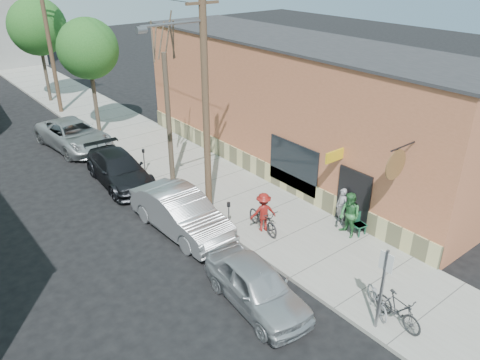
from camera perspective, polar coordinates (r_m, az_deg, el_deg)
ground at (r=17.08m, az=-3.58°, el=-11.52°), size 120.00×120.00×0.00m
sidewalk at (r=27.20m, az=-9.77°, el=3.42°), size 4.50×58.00×0.15m
cafe_building at (r=24.25m, az=6.82°, el=8.91°), size 6.60×20.20×6.61m
sign_post at (r=14.41m, az=17.01°, el=-11.85°), size 0.07×0.45×2.80m
parking_meter_near at (r=18.89m, az=-1.39°, el=-3.84°), size 0.14×0.14×1.24m
parking_meter_far at (r=24.36m, az=-11.65°, el=2.81°), size 0.14×0.14×1.24m
utility_pole_near at (r=18.49m, az=-4.40°, el=10.35°), size 3.57×0.28×10.00m
utility_pole_far at (r=34.76m, az=-22.35°, el=15.93°), size 1.80×0.28×10.00m
tree_bare at (r=22.27m, az=-8.69°, el=7.17°), size 0.24×0.24×6.27m
tree_leafy_mid at (r=29.49m, az=-18.04°, el=14.96°), size 3.52×3.52×6.93m
tree_leafy_far at (r=37.90m, az=-23.48°, el=16.77°), size 4.06×4.06×7.44m
patio_chair_a at (r=19.35m, az=14.27°, el=-5.30°), size 0.61×0.61×0.88m
patio_chair_b at (r=19.37m, az=14.36°, el=-5.27°), size 0.57×0.57×0.88m
patron_grey at (r=19.75m, az=12.28°, el=-3.16°), size 0.51×0.66×1.60m
patron_green at (r=18.93m, az=13.20°, el=-4.18°), size 0.86×1.02×1.87m
cyclist at (r=18.86m, az=2.86°, el=-3.92°), size 1.23×1.00×1.66m
cyclist_bike at (r=19.02m, az=2.84°, el=-4.75°), size 0.93×2.03×1.03m
parked_bike_a at (r=15.43m, az=18.72°, el=-14.74°), size 0.71×1.81×1.06m
parked_bike_b at (r=15.81m, az=16.44°, el=-13.74°), size 1.32×1.64×0.83m
car_0 at (r=15.44m, az=2.01°, el=-12.71°), size 2.18×4.53×1.49m
car_1 at (r=19.19m, az=-7.20°, el=-3.97°), size 2.03×5.29×1.72m
car_2 at (r=23.79m, az=-14.51°, el=1.29°), size 2.49×5.31×1.50m
car_3 at (r=28.95m, az=-19.60°, el=5.19°), size 3.16×5.92×1.58m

